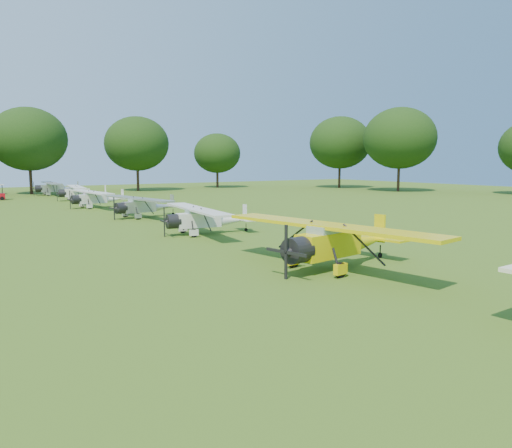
# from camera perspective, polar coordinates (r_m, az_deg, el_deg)

# --- Properties ---
(ground) EXTENTS (160.00, 160.00, 0.00)m
(ground) POSITION_cam_1_polar(r_m,az_deg,el_deg) (28.82, -2.17, -2.60)
(ground) COLOR #305114
(ground) RESTS_ON ground
(tree_belt) EXTENTS (137.36, 130.27, 14.52)m
(tree_belt) POSITION_cam_1_polar(r_m,az_deg,el_deg) (30.67, 3.49, 13.03)
(tree_belt) COLOR #311C13
(tree_belt) RESTS_ON ground
(aircraft_2) EXTENTS (7.38, 11.68, 2.29)m
(aircraft_2) POSITION_cam_1_polar(r_m,az_deg,el_deg) (23.20, 9.17, -1.72)
(aircraft_2) COLOR #D8C509
(aircraft_2) RESTS_ON ground
(aircraft_3) EXTENTS (6.22, 9.89, 1.94)m
(aircraft_3) POSITION_cam_1_polar(r_m,az_deg,el_deg) (33.84, -5.84, 0.77)
(aircraft_3) COLOR silver
(aircraft_3) RESTS_ON ground
(aircraft_4) EXTENTS (6.17, 9.76, 1.92)m
(aircraft_4) POSITION_cam_1_polar(r_m,az_deg,el_deg) (44.71, -12.72, 2.17)
(aircraft_4) COLOR #B5B5BA
(aircraft_4) RESTS_ON ground
(aircraft_5) EXTENTS (6.07, 9.68, 1.90)m
(aircraft_5) POSITION_cam_1_polar(r_m,az_deg,el_deg) (55.57, -17.77, 2.94)
(aircraft_5) COLOR silver
(aircraft_5) RESTS_ON ground
(aircraft_6) EXTENTS (6.22, 9.89, 1.94)m
(aircraft_6) POSITION_cam_1_polar(r_m,az_deg,el_deg) (66.34, -19.36, 3.53)
(aircraft_6) COLOR silver
(aircraft_6) RESTS_ON ground
(aircraft_7) EXTENTS (6.48, 10.30, 2.03)m
(aircraft_7) POSITION_cam_1_polar(r_m,az_deg,el_deg) (77.87, -21.92, 3.94)
(aircraft_7) COLOR #B5B5BA
(aircraft_7) RESTS_ON ground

